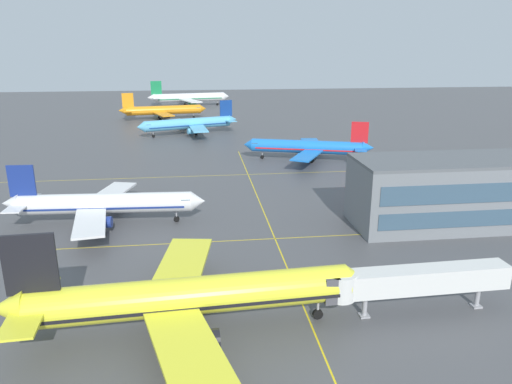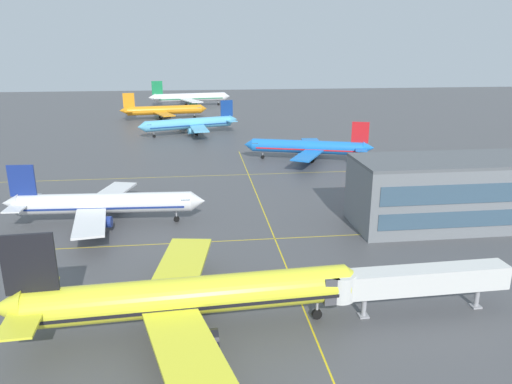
{
  "view_description": "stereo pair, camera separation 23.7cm",
  "coord_description": "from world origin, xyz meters",
  "views": [
    {
      "loc": [
        -11.63,
        -31.76,
        29.29
      ],
      "look_at": [
        -1.57,
        49.0,
        4.23
      ],
      "focal_mm": 33.62,
      "sensor_mm": 36.0,
      "label": 1
    },
    {
      "loc": [
        -11.4,
        -31.78,
        29.29
      ],
      "look_at": [
        -1.57,
        49.0,
        4.23
      ],
      "focal_mm": 33.62,
      "sensor_mm": 36.0,
      "label": 2
    }
  ],
  "objects": [
    {
      "name": "airliner_distant_taxiway",
      "position": [
        -15.09,
        210.25,
        4.31
      ],
      "size": [
        40.55,
        34.57,
        12.63
      ],
      "color": "white",
      "rests_on": "ground"
    },
    {
      "name": "airliner_third_row",
      "position": [
        17.17,
        88.97,
        3.63
      ],
      "size": [
        33.43,
        28.56,
        10.62
      ],
      "color": "blue",
      "rests_on": "ground"
    },
    {
      "name": "jet_bridge",
      "position": [
        10.67,
        13.96,
        4.06
      ],
      "size": [
        21.77,
        3.62,
        5.58
      ],
      "color": "silver",
      "rests_on": "ground"
    },
    {
      "name": "airliner_far_left_stand",
      "position": [
        -14.02,
        131.36,
        3.74
      ],
      "size": [
        34.3,
        29.34,
        10.95
      ],
      "color": "#5BB7E5",
      "rests_on": "ground"
    },
    {
      "name": "airliner_second_row",
      "position": [
        -27.71,
        47.6,
        3.59
      ],
      "size": [
        33.84,
        29.17,
        10.52
      ],
      "color": "white",
      "rests_on": "ground"
    },
    {
      "name": "airliner_front_gate",
      "position": [
        -13.01,
        13.24,
        4.18
      ],
      "size": [
        39.36,
        33.92,
        12.24
      ],
      "color": "yellow",
      "rests_on": "ground"
    },
    {
      "name": "airliner_far_right_stand",
      "position": [
        -25.16,
        167.67,
        3.75
      ],
      "size": [
        35.3,
        30.16,
        10.98
      ],
      "color": "orange",
      "rests_on": "ground"
    },
    {
      "name": "taxiway_markings",
      "position": [
        0.0,
        37.41,
        0.0
      ],
      "size": [
        164.54,
        130.05,
        0.01
      ],
      "color": "yellow",
      "rests_on": "ground"
    }
  ]
}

